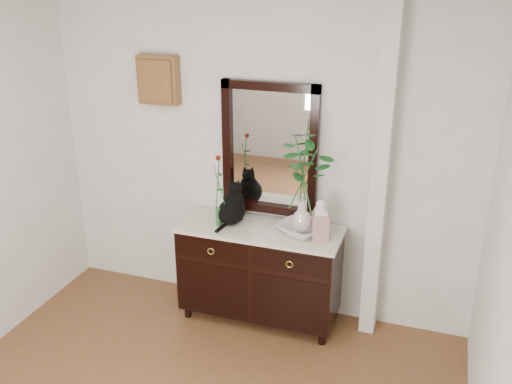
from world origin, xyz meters
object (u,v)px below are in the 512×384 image
at_px(sideboard, 260,269).
at_px(ginger_jar, 320,219).
at_px(cat, 231,204).
at_px(lotus_bowl, 302,229).

relative_size(sideboard, ginger_jar, 3.96).
bearing_deg(cat, ginger_jar, 3.49).
bearing_deg(lotus_bowl, cat, 178.65).
xyz_separation_m(lotus_bowl, ginger_jar, (0.15, -0.04, 0.12)).
bearing_deg(ginger_jar, lotus_bowl, 166.71).
distance_m(sideboard, lotus_bowl, 0.54).
xyz_separation_m(sideboard, cat, (-0.25, 0.02, 0.55)).
distance_m(lotus_bowl, ginger_jar, 0.20).
distance_m(cat, lotus_bowl, 0.61).
bearing_deg(lotus_bowl, sideboard, -179.82).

